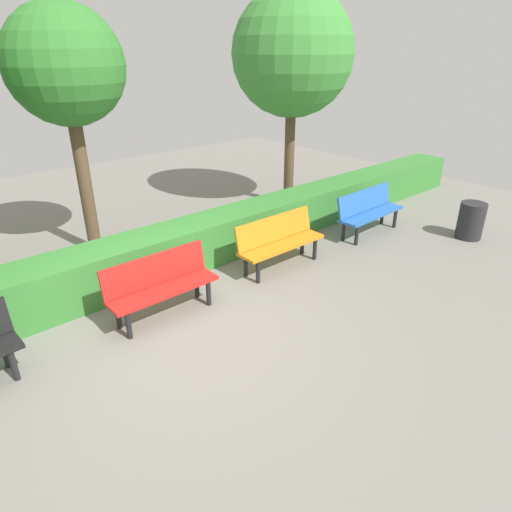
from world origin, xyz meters
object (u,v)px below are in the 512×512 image
at_px(tree_near, 293,54).
at_px(bench_orange, 279,240).
at_px(tree_mid, 65,68).
at_px(bench_red, 161,283).
at_px(bench_blue, 369,210).
at_px(trash_bin, 471,221).

bearing_deg(tree_near, bench_orange, 42.58).
height_order(tree_near, tree_mid, tree_near).
height_order(bench_orange, bench_red, bench_red).
distance_m(bench_red, tree_near, 5.87).
xyz_separation_m(bench_blue, trash_bin, (-1.29, 1.45, -0.13)).
height_order(tree_mid, trash_bin, tree_mid).
distance_m(bench_orange, trash_bin, 3.95).
xyz_separation_m(tree_mid, trash_bin, (-5.73, 4.17, -2.73)).
xyz_separation_m(bench_orange, trash_bin, (-3.64, 1.52, -0.13)).
height_order(bench_red, tree_mid, tree_mid).
distance_m(bench_blue, tree_near, 3.58).
xyz_separation_m(bench_red, tree_near, (-4.67, -2.26, 2.74)).
relative_size(bench_blue, trash_bin, 2.33).
bearing_deg(trash_bin, bench_blue, -48.45).
distance_m(bench_orange, tree_near, 4.29).
height_order(bench_blue, tree_mid, tree_mid).
xyz_separation_m(bench_red, trash_bin, (-5.89, 1.49, -0.13)).
bearing_deg(tree_near, tree_mid, -5.31).
bearing_deg(tree_mid, bench_blue, 148.50).
height_order(tree_near, trash_bin, tree_near).
relative_size(bench_blue, bench_orange, 1.01).
relative_size(bench_blue, tree_near, 0.36).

